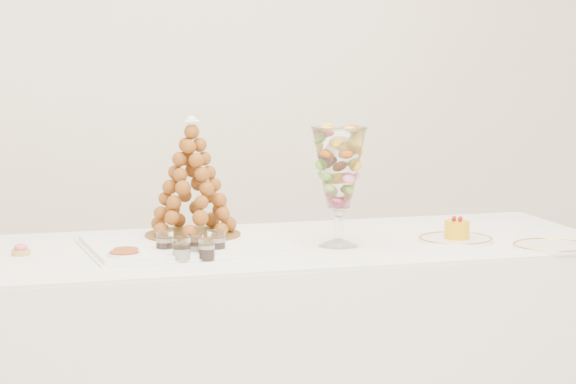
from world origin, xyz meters
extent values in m
cube|color=white|center=(0.00, 2.00, 1.40)|extent=(4.50, 0.04, 2.80)
cube|color=white|center=(0.09, 0.40, 0.38)|extent=(2.06, 0.85, 0.77)
cube|color=white|center=(0.09, 0.40, 0.77)|extent=(2.05, 0.85, 0.01)
cube|color=white|center=(-0.25, 0.41, 0.79)|extent=(0.64, 0.50, 0.02)
cylinder|color=white|center=(0.23, 0.32, 0.79)|extent=(0.13, 0.13, 0.02)
cylinder|color=white|center=(0.23, 0.32, 0.85)|extent=(0.03, 0.03, 0.09)
sphere|color=white|center=(0.23, 0.32, 0.89)|extent=(0.04, 0.04, 0.04)
cylinder|color=white|center=(0.61, 0.29, 0.78)|extent=(0.24, 0.24, 0.01)
cylinder|color=white|center=(0.86, 0.11, 0.78)|extent=(0.24, 0.24, 0.01)
cylinder|color=tan|center=(-0.76, 0.41, 0.79)|extent=(0.06, 0.06, 0.02)
ellipsoid|color=#DE5B85|center=(-0.76, 0.41, 0.80)|extent=(0.04, 0.04, 0.02)
cylinder|color=white|center=(-0.33, 0.31, 0.81)|extent=(0.06, 0.06, 0.07)
cylinder|color=white|center=(-0.25, 0.24, 0.81)|extent=(0.05, 0.05, 0.07)
cylinder|color=white|center=(-0.18, 0.27, 0.82)|extent=(0.06, 0.06, 0.07)
cylinder|color=white|center=(-0.30, 0.19, 0.81)|extent=(0.07, 0.07, 0.07)
cylinder|color=white|center=(-0.23, 0.19, 0.81)|extent=(0.06, 0.06, 0.07)
cylinder|color=white|center=(-0.45, 0.28, 0.79)|extent=(0.08, 0.08, 0.03)
cylinder|color=white|center=(-0.47, 0.21, 0.79)|extent=(0.10, 0.10, 0.03)
cylinder|color=brown|center=(-0.21, 0.51, 0.80)|extent=(0.31, 0.31, 0.01)
cone|color=brown|center=(-0.21, 0.51, 0.99)|extent=(0.32, 0.32, 0.37)
sphere|color=white|center=(-0.21, 0.51, 1.17)|extent=(0.04, 0.04, 0.04)
cylinder|color=#E8A40A|center=(0.62, 0.29, 0.82)|extent=(0.08, 0.08, 0.06)
sphere|color=maroon|center=(0.63, 0.29, 0.85)|extent=(0.01, 0.01, 0.01)
sphere|color=maroon|center=(0.61, 0.30, 0.85)|extent=(0.01, 0.01, 0.01)
sphere|color=maroon|center=(0.60, 0.28, 0.85)|extent=(0.01, 0.01, 0.01)
sphere|color=maroon|center=(0.62, 0.27, 0.85)|extent=(0.01, 0.01, 0.01)
camera|label=1|loc=(-0.82, -3.04, 1.43)|focal=70.00mm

